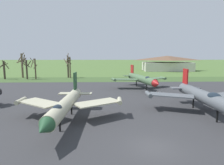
{
  "coord_description": "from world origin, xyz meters",
  "views": [
    {
      "loc": [
        -3.83,
        -14.47,
        7.43
      ],
      "look_at": [
        -2.75,
        17.78,
        2.82
      ],
      "focal_mm": 30.73,
      "sensor_mm": 36.0,
      "label": 1
    }
  ],
  "objects_px": {
    "info_placard_front_left": "(158,93)",
    "jet_fighter_rear_left": "(66,104)",
    "visitor_building": "(167,63)",
    "jet_fighter_front_left": "(142,79)",
    "jet_fighter_rear_center": "(206,97)"
  },
  "relations": [
    {
      "from": "info_placard_front_left",
      "to": "jet_fighter_rear_left",
      "type": "relative_size",
      "value": 0.07
    },
    {
      "from": "jet_fighter_front_left",
      "to": "visitor_building",
      "type": "distance_m",
      "value": 54.8
    },
    {
      "from": "jet_fighter_front_left",
      "to": "jet_fighter_rear_left",
      "type": "xyz_separation_m",
      "value": [
        -12.34,
        -21.08,
        -0.16
      ]
    },
    {
      "from": "info_placard_front_left",
      "to": "visitor_building",
      "type": "relative_size",
      "value": 0.04
    },
    {
      "from": "jet_fighter_rear_center",
      "to": "jet_fighter_front_left",
      "type": "bearing_deg",
      "value": 103.14
    },
    {
      "from": "jet_fighter_front_left",
      "to": "visitor_building",
      "type": "bearing_deg",
      "value": 66.57
    },
    {
      "from": "info_placard_front_left",
      "to": "visitor_building",
      "type": "bearing_deg",
      "value": 70.85
    },
    {
      "from": "info_placard_front_left",
      "to": "jet_fighter_rear_center",
      "type": "bearing_deg",
      "value": -74.96
    },
    {
      "from": "jet_fighter_rear_center",
      "to": "visitor_building",
      "type": "bearing_deg",
      "value": 75.89
    },
    {
      "from": "jet_fighter_front_left",
      "to": "info_placard_front_left",
      "type": "relative_size",
      "value": 16.15
    },
    {
      "from": "jet_fighter_front_left",
      "to": "jet_fighter_rear_center",
      "type": "distance_m",
      "value": 19.38
    },
    {
      "from": "info_placard_front_left",
      "to": "jet_fighter_rear_left",
      "type": "height_order",
      "value": "jet_fighter_rear_left"
    },
    {
      "from": "jet_fighter_front_left",
      "to": "info_placard_front_left",
      "type": "height_order",
      "value": "jet_fighter_front_left"
    },
    {
      "from": "info_placard_front_left",
      "to": "jet_fighter_rear_left",
      "type": "bearing_deg",
      "value": -136.88
    },
    {
      "from": "jet_fighter_rear_center",
      "to": "visitor_building",
      "type": "xyz_separation_m",
      "value": [
        17.38,
        69.15,
        1.21
      ]
    }
  ]
}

